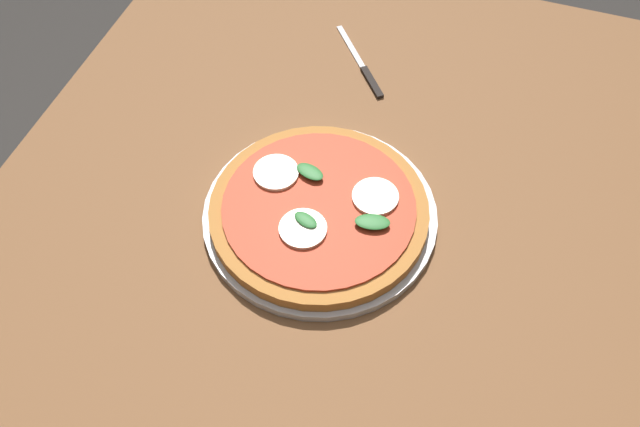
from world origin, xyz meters
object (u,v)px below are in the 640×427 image
pizza (319,210)px  knife (364,70)px  dining_table (305,282)px  serving_tray (320,215)px

pizza → knife: 0.31m
pizza → dining_table: bearing=-8.8°
pizza → knife: (-0.30, -0.03, -0.02)m
dining_table → pizza: (-0.04, 0.01, 0.12)m
dining_table → serving_tray: size_ratio=3.91×
pizza → knife: pizza is taller
serving_tray → pizza: (0.00, -0.00, 0.02)m
dining_table → serving_tray: bearing=171.9°
dining_table → knife: knife is taller
dining_table → serving_tray: serving_tray is taller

